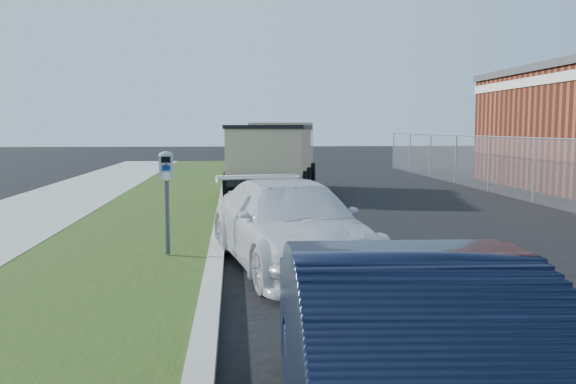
{
  "coord_description": "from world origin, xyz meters",
  "views": [
    {
      "loc": [
        -2.31,
        -9.2,
        2.08
      ],
      "look_at": [
        -1.4,
        1.0,
        1.0
      ],
      "focal_mm": 38.0,
      "sensor_mm": 36.0,
      "label": 1
    }
  ],
  "objects": [
    {
      "name": "chainlink_fence",
      "position": [
        6.0,
        7.0,
        1.26
      ],
      "size": [
        0.06,
        30.06,
        30.0
      ],
      "color": "slate",
      "rests_on": "ground"
    },
    {
      "name": "dump_truck",
      "position": [
        -0.99,
        10.14,
        1.27
      ],
      "size": [
        3.19,
        6.05,
        2.26
      ],
      "rotation": [
        0.0,
        0.0,
        -0.19
      ],
      "color": "black",
      "rests_on": "ground"
    },
    {
      "name": "white_wagon",
      "position": [
        -1.46,
        -0.2,
        0.64
      ],
      "size": [
        2.63,
        4.68,
        1.28
      ],
      "primitive_type": "imported",
      "rotation": [
        0.0,
        0.0,
        0.2
      ],
      "color": "silver",
      "rests_on": "ground"
    },
    {
      "name": "ground",
      "position": [
        0.0,
        0.0,
        0.0
      ],
      "size": [
        120.0,
        120.0,
        0.0
      ],
      "primitive_type": "plane",
      "color": "black",
      "rests_on": "ground"
    },
    {
      "name": "parking_meter",
      "position": [
        -3.33,
        0.15,
        1.29
      ],
      "size": [
        0.23,
        0.16,
        1.58
      ],
      "rotation": [
        0.0,
        0.0,
        0.07
      ],
      "color": "#3F4247",
      "rests_on": "ground"
    },
    {
      "name": "streetside",
      "position": [
        -5.57,
        2.0,
        0.07
      ],
      "size": [
        6.12,
        50.0,
        0.15
      ],
      "color": "gray",
      "rests_on": "ground"
    }
  ]
}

